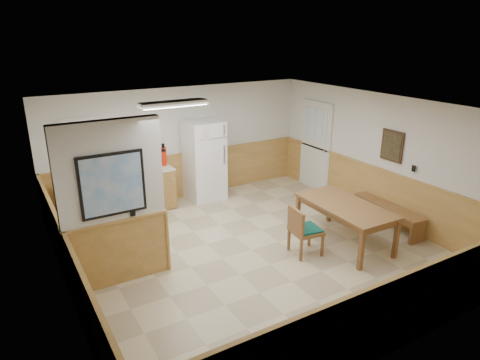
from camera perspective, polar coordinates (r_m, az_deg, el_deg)
ground at (r=7.60m, az=1.56°, el=-9.26°), size 6.00×6.00×0.00m
ceiling at (r=6.77m, az=1.75°, el=9.64°), size 6.00×6.00×0.02m
back_wall at (r=9.65m, az=-7.91°, el=4.83°), size 6.00×0.02×2.50m
right_wall at (r=8.98m, az=18.09°, el=2.95°), size 0.02×6.00×2.50m
left_wall at (r=6.15m, az=-22.84°, el=-5.14°), size 0.02×6.00×2.50m
wainscot_back at (r=9.84m, az=-7.66°, el=0.57°), size 6.00×0.04×1.00m
wainscot_right at (r=9.20m, az=17.53°, el=-1.55°), size 0.04×6.00×1.00m
wainscot_left at (r=6.48m, az=-21.79°, el=-11.17°), size 0.04×6.00×1.00m
partition_wall at (r=6.45m, az=-16.53°, el=-3.43°), size 1.50×0.20×2.50m
kitchen_counter at (r=9.22m, az=-13.82°, el=-1.41°), size 2.20×0.61×1.00m
exterior_door at (r=10.31m, az=10.02°, el=4.51°), size 0.07×1.02×2.15m
kitchen_window at (r=8.99m, az=-20.37°, el=4.68°), size 0.80×0.04×1.00m
wall_painting at (r=8.70m, az=19.61°, el=4.31°), size 0.04×0.50×0.60m
fluorescent_fixture at (r=7.57m, az=-8.85°, el=10.04°), size 1.20×0.30×0.09m
refrigerator at (r=9.57m, az=-4.78°, el=2.60°), size 0.81×0.73×1.78m
dining_table at (r=7.77m, az=13.83°, el=-3.80°), size 0.95×1.83×0.75m
dining_bench at (r=8.77m, az=19.18°, el=-3.86°), size 0.52×1.63×0.45m
dining_chair at (r=7.32m, az=8.20°, el=-6.34°), size 0.72×0.53×0.85m
fire_extinguisher at (r=9.25m, az=-10.15°, el=3.18°), size 0.16×0.16×0.48m
soap_bottle at (r=8.79m, az=-20.66°, el=0.58°), size 0.06×0.06×0.20m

